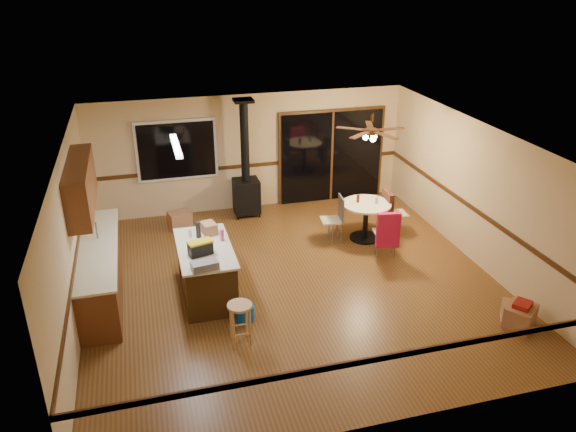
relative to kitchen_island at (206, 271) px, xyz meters
name	(u,v)px	position (x,y,z in m)	size (l,w,h in m)	color
floor	(292,282)	(1.50, 0.00, -0.45)	(7.00, 7.00, 0.00)	brown
ceiling	(293,140)	(1.50, 0.00, 2.15)	(7.00, 7.00, 0.00)	silver
wall_back	(250,152)	(1.50, 3.50, 0.85)	(7.00, 7.00, 0.00)	#CFB483
wall_front	(377,339)	(1.50, -3.50, 0.85)	(7.00, 7.00, 0.00)	#CFB483
wall_left	(72,240)	(-2.00, 0.00, 0.85)	(7.00, 7.00, 0.00)	#CFB483
wall_right	(478,194)	(5.00, 0.00, 0.85)	(7.00, 7.00, 0.00)	#CFB483
chair_rail	(293,231)	(1.50, 0.00, 0.55)	(7.00, 7.00, 0.08)	#3F230F
window	(177,150)	(-0.10, 3.45, 1.05)	(1.72, 0.10, 1.32)	black
sliding_door	(331,157)	(3.40, 3.45, 0.60)	(2.52, 0.10, 2.10)	black
lower_cabinets	(101,271)	(-1.70, 0.50, -0.02)	(0.60, 3.00, 0.86)	brown
countertop	(97,247)	(-1.70, 0.50, 0.43)	(0.64, 3.04, 0.04)	beige
upper_cabinets	(81,186)	(-1.83, 0.70, 1.45)	(0.35, 2.00, 0.80)	brown
kitchen_island	(206,271)	(0.00, 0.00, 0.00)	(0.88, 1.68, 0.90)	#38230E
wood_stove	(246,184)	(1.30, 3.05, 0.28)	(0.55, 0.50, 2.52)	black
ceiling_fan	(371,133)	(3.39, 1.26, 1.76)	(0.24, 0.24, 0.55)	brown
fluorescent_strip	(176,146)	(-0.30, 0.30, 2.11)	(0.10, 1.20, 0.04)	white
toolbox_grey	(205,265)	(-0.09, -0.72, 0.51)	(0.40, 0.22, 0.12)	slate
toolbox_black	(200,249)	(-0.09, -0.23, 0.55)	(0.37, 0.19, 0.20)	black
toolbox_yellow_lid	(200,242)	(-0.09, -0.23, 0.67)	(0.38, 0.20, 0.03)	gold
box_on_island	(209,228)	(0.15, 0.49, 0.54)	(0.21, 0.29, 0.19)	#996744
bottle_dark	(198,230)	(-0.05, 0.39, 0.59)	(0.08, 0.08, 0.28)	black
bottle_pink	(222,235)	(0.32, 0.16, 0.55)	(0.07, 0.07, 0.21)	#D84C8C
bottle_white	(190,233)	(-0.18, 0.43, 0.53)	(0.05, 0.05, 0.16)	white
bar_stool	(240,324)	(0.30, -1.45, -0.12)	(0.36, 0.36, 0.66)	tan
blue_bucket	(245,313)	(0.47, -0.90, -0.33)	(0.30, 0.30, 0.25)	blue
dining_table	(366,215)	(3.39, 1.26, 0.08)	(0.97, 0.97, 0.78)	black
glass_red	(358,199)	(3.24, 1.36, 0.40)	(0.06, 0.06, 0.15)	#590C14
glass_cream	(376,200)	(3.57, 1.21, 0.40)	(0.06, 0.06, 0.14)	beige
chair_left	(337,214)	(2.79, 1.35, 0.14)	(0.45, 0.44, 0.51)	#B9B289
chair_near	(388,230)	(3.45, 0.38, 0.14)	(0.49, 0.52, 0.70)	#B9B289
chair_right	(389,208)	(3.90, 1.32, 0.14)	(0.49, 0.45, 0.70)	#B9B289
box_under_window	(180,220)	(-0.20, 2.77, -0.27)	(0.45, 0.36, 0.36)	#996744
box_corner_a	(520,316)	(4.54, -2.19, -0.28)	(0.47, 0.39, 0.36)	#996744
box_corner_b	(515,313)	(4.54, -2.06, -0.30)	(0.39, 0.33, 0.31)	#996744
box_small_red	(523,305)	(4.54, -2.19, -0.06)	(0.28, 0.24, 0.08)	maroon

